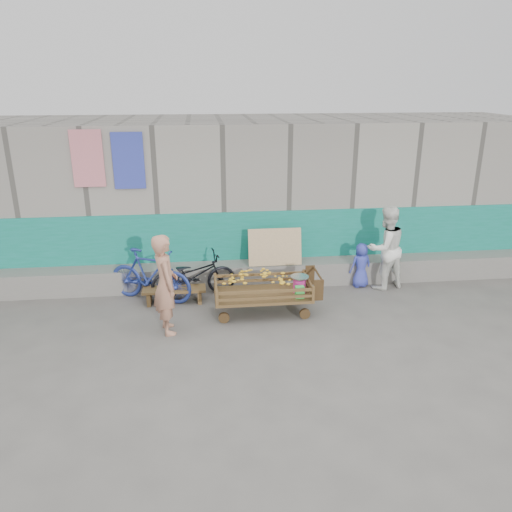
{
  "coord_description": "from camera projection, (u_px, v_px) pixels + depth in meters",
  "views": [
    {
      "loc": [
        -1.05,
        -6.54,
        3.76
      ],
      "look_at": [
        -0.17,
        1.2,
        1.0
      ],
      "focal_mm": 35.0,
      "sensor_mm": 36.0,
      "label": 1
    }
  ],
  "objects": [
    {
      "name": "bicycle_dark",
      "position": [
        194.0,
        275.0,
        9.05
      ],
      "size": [
        1.63,
        0.85,
        0.81
      ],
      "primitive_type": "imported",
      "rotation": [
        0.0,
        0.0,
        1.78
      ],
      "color": "black",
      "rests_on": "ground"
    },
    {
      "name": "building_wall",
      "position": [
        249.0,
        192.0,
        10.79
      ],
      "size": [
        12.0,
        3.5,
        3.0
      ],
      "color": "gray",
      "rests_on": "ground"
    },
    {
      "name": "bicycle_blue",
      "position": [
        150.0,
        275.0,
        8.85
      ],
      "size": [
        1.64,
        1.08,
        0.96
      ],
      "primitive_type": "imported",
      "rotation": [
        0.0,
        0.0,
        1.13
      ],
      "color": "navy",
      "rests_on": "ground"
    },
    {
      "name": "child",
      "position": [
        361.0,
        265.0,
        9.47
      ],
      "size": [
        0.47,
        0.36,
        0.86
      ],
      "primitive_type": "imported",
      "rotation": [
        0.0,
        0.0,
        3.35
      ],
      "color": "#3842B5",
      "rests_on": "ground"
    },
    {
      "name": "woman",
      "position": [
        386.0,
        248.0,
        9.3
      ],
      "size": [
        0.91,
        0.8,
        1.59
      ],
      "primitive_type": "imported",
      "rotation": [
        0.0,
        0.0,
        3.44
      ],
      "color": "white",
      "rests_on": "ground"
    },
    {
      "name": "ground",
      "position": [
        276.0,
        345.0,
        7.49
      ],
      "size": [
        80.0,
        80.0,
        0.0
      ],
      "primitive_type": "plane",
      "color": "#55524E",
      "rests_on": "ground"
    },
    {
      "name": "vendor_man",
      "position": [
        165.0,
        284.0,
        7.64
      ],
      "size": [
        0.52,
        0.66,
        1.6
      ],
      "primitive_type": "imported",
      "rotation": [
        0.0,
        0.0,
        1.83
      ],
      "color": "tan",
      "rests_on": "ground"
    },
    {
      "name": "bench",
      "position": [
        174.0,
        292.0,
        8.84
      ],
      "size": [
        1.11,
        0.33,
        0.28
      ],
      "color": "brown",
      "rests_on": "ground"
    },
    {
      "name": "banana_cart",
      "position": [
        261.0,
        285.0,
        8.34
      ],
      "size": [
        1.77,
        0.81,
        0.75
      ],
      "color": "brown",
      "rests_on": "ground"
    }
  ]
}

